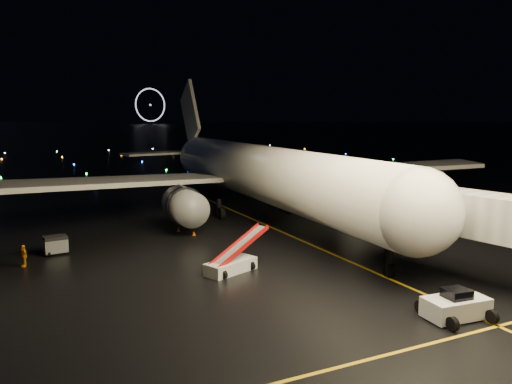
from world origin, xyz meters
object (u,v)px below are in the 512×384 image
(pushback_tug, at_px, (456,304))
(baggage_cart_0, at_px, (56,245))
(belt_loader, at_px, (231,253))
(airliner, at_px, (248,141))
(crew_c, at_px, (24,256))

(pushback_tug, relative_size, baggage_cart_0, 2.00)
(belt_loader, distance_m, baggage_cart_0, 16.19)
(airliner, bearing_deg, belt_loader, -115.96)
(belt_loader, distance_m, crew_c, 16.54)
(baggage_cart_0, bearing_deg, pushback_tug, -57.53)
(belt_loader, bearing_deg, baggage_cart_0, 113.96)
(pushback_tug, height_order, crew_c, pushback_tug)
(belt_loader, height_order, crew_c, belt_loader)
(airliner, xyz_separation_m, baggage_cart_0, (-22.76, -9.70, -8.04))
(crew_c, bearing_deg, pushback_tug, 23.40)
(pushback_tug, xyz_separation_m, belt_loader, (-8.61, 13.79, 0.61))
(airliner, height_order, belt_loader, airliner)
(baggage_cart_0, bearing_deg, airliner, 16.42)
(airliner, relative_size, belt_loader, 10.08)
(belt_loader, bearing_deg, airliner, 39.74)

